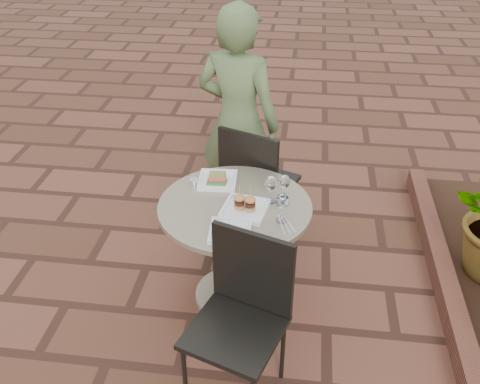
# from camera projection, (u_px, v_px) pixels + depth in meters

# --- Properties ---
(ground) EXTENTS (60.00, 60.00, 0.00)m
(ground) POSITION_uv_depth(u_px,v_px,m) (193.00, 317.00, 3.35)
(ground) COLOR brown
(ground) RESTS_ON ground
(cafe_table) EXTENTS (0.90, 0.90, 0.73)m
(cafe_table) POSITION_uv_depth(u_px,v_px,m) (235.00, 238.00, 3.24)
(cafe_table) COLOR gray
(cafe_table) RESTS_ON ground
(chair_far) EXTENTS (0.57, 0.57, 0.93)m
(chair_far) POSITION_uv_depth(u_px,v_px,m) (255.00, 177.00, 3.72)
(chair_far) COLOR black
(chair_far) RESTS_ON ground
(chair_near) EXTENTS (0.56, 0.56, 0.93)m
(chair_near) POSITION_uv_depth(u_px,v_px,m) (243.00, 305.00, 2.68)
(chair_near) COLOR black
(chair_near) RESTS_ON ground
(diner) EXTENTS (0.71, 0.57, 1.68)m
(diner) POSITION_uv_depth(u_px,v_px,m) (238.00, 123.00, 3.77)
(diner) COLOR #4A5E33
(diner) RESTS_ON ground
(plate_salmon) EXTENTS (0.25, 0.25, 0.06)m
(plate_salmon) POSITION_uv_depth(u_px,v_px,m) (218.00, 180.00, 3.31)
(plate_salmon) COLOR white
(plate_salmon) RESTS_ON cafe_table
(plate_sliders) EXTENTS (0.28, 0.28, 0.16)m
(plate_sliders) POSITION_uv_depth(u_px,v_px,m) (245.00, 207.00, 3.04)
(plate_sliders) COLOR white
(plate_sliders) RESTS_ON cafe_table
(plate_tuna) EXTENTS (0.23, 0.23, 0.03)m
(plate_tuna) POSITION_uv_depth(u_px,v_px,m) (230.00, 231.00, 2.87)
(plate_tuna) COLOR white
(plate_tuna) RESTS_ON cafe_table
(wine_glass_right) EXTENTS (0.08, 0.08, 0.18)m
(wine_glass_right) POSITION_uv_depth(u_px,v_px,m) (282.00, 202.00, 2.91)
(wine_glass_right) COLOR white
(wine_glass_right) RESTS_ON cafe_table
(wine_glass_mid) EXTENTS (0.07, 0.07, 0.17)m
(wine_glass_mid) POSITION_uv_depth(u_px,v_px,m) (271.00, 184.00, 3.07)
(wine_glass_mid) COLOR white
(wine_glass_mid) RESTS_ON cafe_table
(wine_glass_far) EXTENTS (0.07, 0.07, 0.16)m
(wine_glass_far) POSITION_uv_depth(u_px,v_px,m) (285.00, 182.00, 3.10)
(wine_glass_far) COLOR white
(wine_glass_far) RESTS_ON cafe_table
(steel_ramekin) EXTENTS (0.07, 0.07, 0.04)m
(steel_ramekin) POSITION_uv_depth(u_px,v_px,m) (194.00, 182.00, 3.28)
(steel_ramekin) COLOR silver
(steel_ramekin) RESTS_ON cafe_table
(cutlery_set) EXTENTS (0.15, 0.21, 0.00)m
(cutlery_set) POSITION_uv_depth(u_px,v_px,m) (285.00, 224.00, 2.95)
(cutlery_set) COLOR silver
(cutlery_set) RESTS_ON cafe_table
(planter_curb) EXTENTS (0.12, 3.00, 0.15)m
(planter_curb) POSITION_uv_depth(u_px,v_px,m) (449.00, 298.00, 3.39)
(planter_curb) COLOR brown
(planter_curb) RESTS_ON ground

